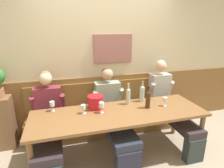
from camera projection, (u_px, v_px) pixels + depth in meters
name	position (u px, v px, depth m)	size (l,w,h in m)	color
ground_plane	(121.00, 161.00, 2.78)	(6.80, 6.80, 0.02)	tan
room_wall_back	(103.00, 56.00, 3.35)	(6.80, 0.12, 2.80)	beige
wood_wainscot_panel	(105.00, 102.00, 3.57)	(6.80, 0.03, 1.03)	brown
wall_bench	(107.00, 118.00, 3.45)	(2.78, 0.42, 0.94)	brown
dining_table	(119.00, 117.00, 2.69)	(2.48, 0.80, 0.74)	brown
person_center_right_seat	(48.00, 120.00, 2.74)	(0.53, 1.26, 1.25)	#27353E
person_left_seat	(113.00, 111.00, 3.01)	(0.54, 1.26, 1.25)	#27293D
person_right_seat	(168.00, 102.00, 3.29)	(0.47, 1.26, 1.32)	#2D3738
ice_bucket	(95.00, 102.00, 2.78)	(0.23, 0.23, 0.19)	red
wine_bottle_amber_mid	(128.00, 95.00, 2.91)	(0.07, 0.07, 0.34)	silver
wine_bottle_clear_water	(148.00, 99.00, 2.78)	(0.07, 0.07, 0.34)	#452715
wine_bottle_green_tall	(142.00, 93.00, 3.02)	(0.08, 0.08, 0.34)	#B1C5BF
wine_glass_center_rear	(52.00, 104.00, 2.68)	(0.07, 0.07, 0.15)	silver
wine_glass_mid_right	(83.00, 108.00, 2.62)	(0.07, 0.07, 0.13)	silver
wine_glass_by_bottle	(101.00, 105.00, 2.63)	(0.07, 0.07, 0.16)	silver
wine_glass_left_end	(165.00, 100.00, 2.85)	(0.07, 0.07, 0.14)	silver
corner_pedestal	(5.00, 123.00, 3.00)	(0.28, 0.28, 0.86)	brown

